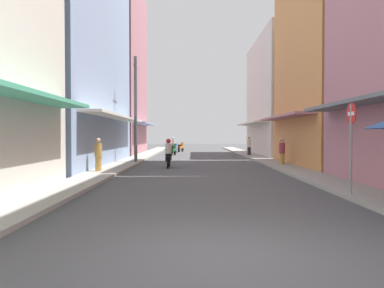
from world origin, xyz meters
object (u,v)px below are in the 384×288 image
at_px(motorbike_black, 169,155).
at_px(pedestrian_crossing, 283,152).
at_px(pedestrian_midway, 250,146).
at_px(motorbike_orange, 181,147).
at_px(street_sign_no_entry, 352,137).
at_px(pedestrian_foreground, 99,156).
at_px(motorbike_blue, 174,146).
at_px(utility_pole, 136,109).
at_px(motorbike_green, 174,150).

distance_m(motorbike_black, pedestrian_crossing, 6.42).
bearing_deg(pedestrian_midway, pedestrian_crossing, -87.78).
relative_size(motorbike_orange, street_sign_no_entry, 0.66).
height_order(motorbike_orange, pedestrian_foreground, pedestrian_foreground).
bearing_deg(motorbike_black, pedestrian_foreground, -133.53).
height_order(motorbike_black, street_sign_no_entry, street_sign_no_entry).
relative_size(motorbike_blue, pedestrian_foreground, 1.08).
xyz_separation_m(motorbike_orange, motorbike_black, (-0.09, -19.00, 0.20)).
xyz_separation_m(pedestrian_midway, street_sign_no_entry, (-0.36, -20.45, 0.89)).
bearing_deg(motorbike_black, motorbike_blue, 91.77).
bearing_deg(pedestrian_foreground, street_sign_no_entry, -38.07).
relative_size(motorbike_blue, street_sign_no_entry, 0.67).
height_order(motorbike_orange, motorbike_blue, motorbike_blue).
height_order(motorbike_blue, utility_pole, utility_pole).
height_order(motorbike_green, motorbike_orange, same).
height_order(motorbike_orange, pedestrian_crossing, pedestrian_crossing).
height_order(pedestrian_foreground, utility_pole, utility_pole).
xyz_separation_m(pedestrian_crossing, utility_pole, (-8.61, 2.17, 2.61)).
xyz_separation_m(pedestrian_crossing, street_sign_no_entry, (-0.73, -10.81, 0.93)).
bearing_deg(motorbike_orange, motorbike_green, -93.65).
height_order(motorbike_black, pedestrian_foreground, pedestrian_foreground).
xyz_separation_m(motorbike_orange, pedestrian_midway, (5.90, -8.49, 0.32)).
bearing_deg(utility_pole, pedestrian_midway, 42.21).
distance_m(pedestrian_crossing, pedestrian_foreground, 10.21).
relative_size(pedestrian_midway, pedestrian_crossing, 1.04).
distance_m(motorbike_orange, pedestrian_foreground, 22.39).
relative_size(motorbike_black, pedestrian_midway, 1.09).
bearing_deg(utility_pole, motorbike_black, -53.47).
height_order(motorbike_blue, motorbike_black, same).
relative_size(motorbike_green, pedestrian_crossing, 1.13).
relative_size(pedestrian_midway, utility_pole, 0.25).
bearing_deg(pedestrian_crossing, pedestrian_foreground, -156.72).
distance_m(motorbike_blue, pedestrian_midway, 8.13).
relative_size(motorbike_black, pedestrian_crossing, 1.14).
xyz_separation_m(motorbike_green, pedestrian_crossing, (6.72, -11.12, 0.29)).
xyz_separation_m(motorbike_black, pedestrian_crossing, (6.36, 0.86, 0.09)).
xyz_separation_m(motorbike_black, street_sign_no_entry, (5.64, -9.95, 1.01)).
xyz_separation_m(motorbike_green, pedestrian_foreground, (-2.66, -15.15, 0.31)).
distance_m(pedestrian_foreground, street_sign_no_entry, 11.02).
xyz_separation_m(motorbike_orange, utility_pole, (-2.34, -15.96, 2.90)).
bearing_deg(motorbike_green, utility_pole, -101.92).
xyz_separation_m(motorbike_blue, motorbike_black, (0.48, -15.43, 0.00)).
bearing_deg(street_sign_no_entry, utility_pole, 121.27).
xyz_separation_m(motorbike_blue, pedestrian_crossing, (6.84, -14.57, 0.09)).
distance_m(utility_pole, street_sign_no_entry, 15.28).
bearing_deg(street_sign_no_entry, motorbike_blue, 103.54).
distance_m(motorbike_green, motorbike_orange, 7.03).
bearing_deg(motorbike_blue, utility_pole, -98.13).
xyz_separation_m(utility_pole, street_sign_no_entry, (7.88, -12.98, -1.69)).
distance_m(motorbike_black, utility_pole, 4.64).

